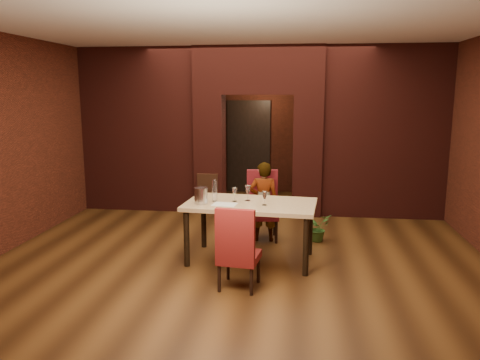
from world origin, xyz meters
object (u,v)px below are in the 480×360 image
object	(u,v)px
wine_glass_a	(235,195)
person_seated	(264,202)
chair_near	(239,247)
water_bottle	(215,190)
dining_table	(250,231)
wine_glass_b	(248,193)
wine_glass_c	(265,198)
wine_bucket	(201,196)
chair_far	(263,206)
potted_plant	(317,228)

from	to	relation	value
wine_glass_a	person_seated	bearing A→B (deg)	69.05
chair_near	water_bottle	world-z (taller)	water_bottle
dining_table	wine_glass_b	xyz separation A→B (m)	(-0.05, 0.11, 0.53)
wine_glass_c	wine_bucket	world-z (taller)	wine_bucket
wine_bucket	chair_far	bearing A→B (deg)	56.23
dining_table	chair_far	size ratio (longest dim) A/B	1.62
chair_near	wine_glass_c	distance (m)	0.95
chair_near	person_seated	distance (m)	1.89
wine_glass_a	wine_glass_c	distance (m)	0.47
chair_near	wine_bucket	world-z (taller)	wine_bucket
dining_table	wine_glass_b	world-z (taller)	wine_glass_b
chair_far	chair_near	xyz separation A→B (m)	(-0.13, -1.93, -0.04)
chair_far	wine_glass_b	xyz separation A→B (m)	(-0.14, -0.87, 0.39)
wine_glass_c	wine_bucket	bearing A→B (deg)	-178.54
wine_glass_b	wine_bucket	size ratio (longest dim) A/B	0.97
chair_near	wine_glass_c	bearing A→B (deg)	-99.23
chair_near	wine_glass_b	bearing A→B (deg)	-82.08
wine_glass_b	wine_bucket	xyz separation A→B (m)	(-0.62, -0.26, 0.00)
person_seated	wine_bucket	bearing A→B (deg)	52.50
dining_table	wine_glass_a	world-z (taller)	wine_glass_a
wine_glass_b	water_bottle	xyz separation A→B (m)	(-0.46, -0.08, 0.05)
chair_far	wine_glass_c	size ratio (longest dim) A/B	5.85
wine_glass_c	water_bottle	size ratio (longest dim) A/B	0.60
potted_plant	wine_glass_c	bearing A→B (deg)	-123.99
dining_table	chair_far	bearing A→B (deg)	89.35
person_seated	water_bottle	world-z (taller)	person_seated
chair_near	person_seated	xyz separation A→B (m)	(0.15, 1.88, 0.12)
dining_table	wine_bucket	size ratio (longest dim) A/B	7.94
dining_table	wine_bucket	bearing A→B (deg)	-162.18
person_seated	wine_glass_c	xyz separation A→B (m)	(0.09, -1.06, 0.30)
dining_table	potted_plant	bearing A→B (deg)	50.58
wine_glass_a	wine_bucket	bearing A→B (deg)	-156.16
chair_near	wine_glass_b	distance (m)	1.14
chair_far	wine_glass_a	world-z (taller)	chair_far
wine_glass_a	potted_plant	bearing A→B (deg)	38.84
wine_glass_c	water_bottle	bearing A→B (deg)	167.33
person_seated	wine_glass_a	xyz separation A→B (m)	(-0.34, -0.89, 0.30)
person_seated	potted_plant	size ratio (longest dim) A/B	2.96
chair_far	wine_glass_a	size ratio (longest dim) A/B	5.73
person_seated	wine_glass_b	world-z (taller)	person_seated
person_seated	water_bottle	distance (m)	1.15
dining_table	chair_near	world-z (taller)	chair_near
water_bottle	dining_table	bearing A→B (deg)	-2.91
dining_table	wine_glass_c	distance (m)	0.57
chair_far	wine_bucket	xyz separation A→B (m)	(-0.76, -1.13, 0.40)
dining_table	water_bottle	bearing A→B (deg)	-178.29
wine_glass_a	dining_table	bearing A→B (deg)	-9.08
wine_glass_a	wine_glass_c	xyz separation A→B (m)	(0.43, -0.17, -0.00)
wine_glass_c	wine_bucket	xyz separation A→B (m)	(-0.87, -0.02, 0.02)
person_seated	chair_far	bearing A→B (deg)	-70.73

